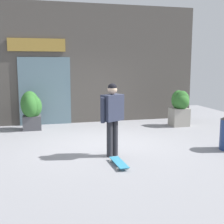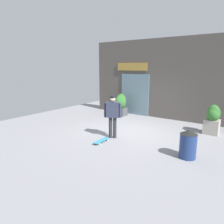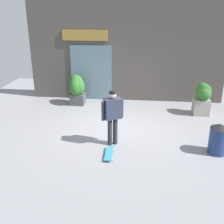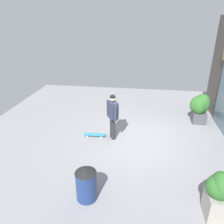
{
  "view_description": "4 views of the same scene",
  "coord_description": "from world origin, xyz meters",
  "views": [
    {
      "loc": [
        -1.67,
        -7.15,
        2.01
      ],
      "look_at": [
        -0.11,
        -0.99,
        0.99
      ],
      "focal_mm": 48.14,
      "sensor_mm": 36.0,
      "label": 1
    },
    {
      "loc": [
        4.26,
        -7.13,
        2.62
      ],
      "look_at": [
        -0.11,
        -0.99,
        0.99
      ],
      "focal_mm": 33.8,
      "sensor_mm": 36.0,
      "label": 2
    },
    {
      "loc": [
        0.63,
        -7.85,
        3.67
      ],
      "look_at": [
        -0.11,
        -0.99,
        0.99
      ],
      "focal_mm": 43.83,
      "sensor_mm": 36.0,
      "label": 3
    },
    {
      "loc": [
        6.46,
        -0.03,
        3.88
      ],
      "look_at": [
        -0.11,
        -0.99,
        0.99
      ],
      "focal_mm": 34.79,
      "sensor_mm": 36.0,
      "label": 4
    }
  ],
  "objects": [
    {
      "name": "skateboarder",
      "position": [
        -0.1,
        -0.97,
        0.98
      ],
      "size": [
        0.57,
        0.45,
        1.6
      ],
      "rotation": [
        0.0,
        0.0,
        -1.08
      ],
      "color": "#28282D",
      "rests_on": "ground_plane"
    },
    {
      "name": "planter_box_right",
      "position": [
        -1.85,
        2.24,
        0.67
      ],
      "size": [
        0.64,
        0.75,
        1.19
      ],
      "color": "#47474C",
      "rests_on": "ground_plane"
    },
    {
      "name": "trash_bin",
      "position": [
        2.72,
        -1.17,
        0.43
      ],
      "size": [
        0.49,
        0.49,
        0.85
      ],
      "color": "navy",
      "rests_on": "ground_plane"
    },
    {
      "name": "building_facade",
      "position": [
        -0.05,
        3.12,
        1.97
      ],
      "size": [
        7.8,
        0.31,
        3.99
      ],
      "color": "#4C4742",
      "rests_on": "ground_plane"
    },
    {
      "name": "ground_plane",
      "position": [
        0.0,
        0.0,
        0.0
      ],
      "size": [
        12.0,
        12.0,
        0.0
      ],
      "primitive_type": "plane",
      "color": "gray"
    },
    {
      "name": "planter_box_left",
      "position": [
        2.84,
        1.66,
        0.67
      ],
      "size": [
        0.56,
        0.65,
        1.16
      ],
      "color": "gray",
      "rests_on": "ground_plane"
    },
    {
      "name": "skateboard",
      "position": [
        -0.13,
        -1.61,
        0.06
      ],
      "size": [
        0.26,
        0.76,
        0.08
      ],
      "rotation": [
        0.0,
        0.0,
        -1.53
      ],
      "color": "teal",
      "rests_on": "ground_plane"
    }
  ]
}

